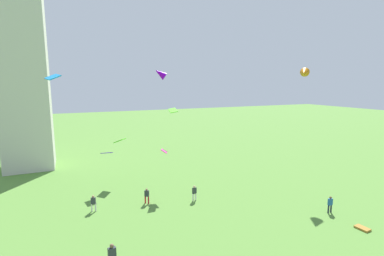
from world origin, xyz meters
name	(u,v)px	position (x,y,z in m)	size (l,w,h in m)	color
person_0	(330,203)	(8.87, 11.97, 0.90)	(0.49, 0.25, 1.59)	#1E2333
person_1	(194,192)	(-1.44, 19.59, 0.90)	(0.48, 0.34, 1.60)	silver
person_2	(112,256)	(-10.73, 11.85, 1.04)	(0.57, 0.35, 1.85)	red
person_3	(147,195)	(-6.05, 20.91, 0.89)	(0.47, 0.44, 1.57)	red
person_4	(93,202)	(-11.06, 21.23, 0.89)	(0.47, 0.34, 1.57)	silver
kite_flying_0	(120,141)	(-7.21, 28.41, 5.12)	(1.71, 1.88, 0.60)	#41D010
kite_flying_1	(304,73)	(12.50, 19.56, 13.12)	(1.92, 1.85, 1.23)	#C46605
kite_flying_2	(164,151)	(-3.65, 22.44, 4.80)	(0.98, 1.23, 0.53)	#E63890
kite_flying_3	(160,73)	(-5.14, 18.73, 12.72)	(1.34, 0.96, 1.14)	#8204D2
kite_flying_4	(107,153)	(-9.09, 26.11, 4.32)	(1.21, 1.45, 0.41)	#4824B8
kite_flying_5	(173,110)	(-1.42, 25.72, 8.75)	(0.98, 1.36, 0.56)	#50CA1E
kite_flying_6	(53,77)	(-13.57, 18.50, 12.32)	(1.25, 1.49, 0.54)	#1B8CE0
kite_bundle_0	(362,228)	(8.79, 8.74, 0.08)	(1.08, 0.67, 0.16)	olive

